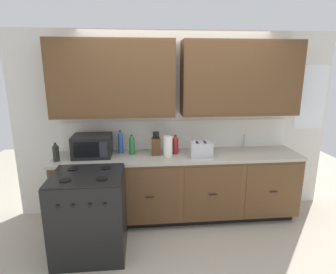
# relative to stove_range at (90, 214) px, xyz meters

# --- Properties ---
(ground_plane) EXTENTS (8.00, 8.00, 0.00)m
(ground_plane) POSITION_rel_stove_range_xyz_m (1.07, 0.33, -0.47)
(ground_plane) COLOR #B2A893
(wall_unit) EXTENTS (4.38, 0.40, 2.51)m
(wall_unit) POSITION_rel_stove_range_xyz_m (1.07, 0.83, 1.20)
(wall_unit) COLOR silver
(wall_unit) RESTS_ON ground_plane
(counter_run) EXTENTS (3.21, 0.64, 0.92)m
(counter_run) POSITION_rel_stove_range_xyz_m (1.07, 0.63, 0.00)
(counter_run) COLOR black
(counter_run) RESTS_ON ground_plane
(stove_range) EXTENTS (0.76, 0.68, 0.95)m
(stove_range) POSITION_rel_stove_range_xyz_m (0.00, 0.00, 0.00)
(stove_range) COLOR black
(stove_range) RESTS_ON ground_plane
(microwave) EXTENTS (0.48, 0.37, 0.28)m
(microwave) POSITION_rel_stove_range_xyz_m (-0.04, 0.67, 0.59)
(microwave) COLOR black
(microwave) RESTS_ON counter_run
(toaster) EXTENTS (0.28, 0.18, 0.19)m
(toaster) POSITION_rel_stove_range_xyz_m (1.34, 0.52, 0.55)
(toaster) COLOR #B7B7BC
(toaster) RESTS_ON counter_run
(knife_block) EXTENTS (0.11, 0.14, 0.31)m
(knife_block) POSITION_rel_stove_range_xyz_m (0.77, 0.67, 0.57)
(knife_block) COLOR #52361E
(knife_block) RESTS_ON counter_run
(sink_faucet) EXTENTS (0.02, 0.02, 0.20)m
(sink_faucet) POSITION_rel_stove_range_xyz_m (2.03, 0.84, 0.55)
(sink_faucet) COLOR #B2B5BA
(sink_faucet) RESTS_ON counter_run
(paper_towel_roll) EXTENTS (0.12, 0.12, 0.26)m
(paper_towel_roll) POSITION_rel_stove_range_xyz_m (0.92, 0.59, 0.58)
(paper_towel_roll) COLOR white
(paper_towel_roll) RESTS_ON counter_run
(bottle_dark) EXTENTS (0.08, 0.08, 0.23)m
(bottle_dark) POSITION_rel_stove_range_xyz_m (-0.46, 0.52, 0.57)
(bottle_dark) COLOR black
(bottle_dark) RESTS_ON counter_run
(bottle_green) EXTENTS (0.07, 0.07, 0.27)m
(bottle_green) POSITION_rel_stove_range_xyz_m (0.46, 0.70, 0.58)
(bottle_green) COLOR #237A38
(bottle_green) RESTS_ON counter_run
(bottle_red) EXTENTS (0.08, 0.08, 0.25)m
(bottle_red) POSITION_rel_stove_range_xyz_m (1.03, 0.68, 0.58)
(bottle_red) COLOR maroon
(bottle_red) RESTS_ON counter_run
(bottle_blue) EXTENTS (0.06, 0.06, 0.31)m
(bottle_blue) POSITION_rel_stove_range_xyz_m (0.30, 0.78, 0.60)
(bottle_blue) COLOR blue
(bottle_blue) RESTS_ON counter_run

